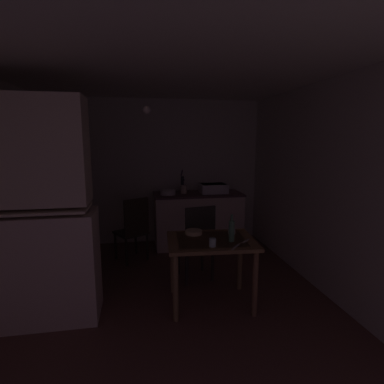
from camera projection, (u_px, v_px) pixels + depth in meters
The scene contains 20 objects.
ground_plane at pixel (169, 297), 3.46m from camera, with size 5.00×5.00×0.00m, color brown.
wall_back at pixel (156, 172), 5.24m from camera, with size 3.65×0.10×2.42m, color beige.
wall_right at pixel (323, 187), 3.57m from camera, with size 0.10×4.10×2.42m, color beige.
ceiling_slab at pixel (166, 67), 3.04m from camera, with size 3.65×4.10×0.10m, color white.
hutch_cabinet at pixel (39, 220), 2.89m from camera, with size 1.03×0.50×2.16m.
counter_cabinet at pixel (198, 219), 5.13m from camera, with size 1.45×0.64×0.88m.
sink_basin at pixel (213, 188), 5.09m from camera, with size 0.44×0.34×0.15m.
hand_pump at pixel (182, 183), 5.03m from camera, with size 0.05×0.27×0.39m.
mixing_bowl_counter at pixel (168, 192), 4.91m from camera, with size 0.24×0.24×0.07m, color white.
stoneware_crock at pixel (184, 189), 5.03m from camera, with size 0.10×0.10×0.14m, color beige.
dining_table at pixel (211, 250), 3.24m from camera, with size 0.96×0.75×0.73m.
chair_far_side at pixel (197, 242), 3.81m from camera, with size 0.46×0.46×0.97m.
chair_by_counter at pixel (133, 229), 4.41m from camera, with size 0.55×0.55×0.95m.
serving_bowl_wide at pixel (194, 232), 3.40m from camera, with size 0.19×0.19×0.04m, color beige.
teacup_mint at pixel (213, 242), 3.00m from camera, with size 0.07×0.07×0.08m, color #ADD1C1.
teacup_cream at pixel (232, 231), 3.40m from camera, with size 0.08×0.08×0.07m, color white.
glass_bottle at pixel (232, 230), 3.15m from camera, with size 0.06×0.06×0.28m.
table_knife at pixel (236, 247), 3.00m from camera, with size 0.20×0.02×0.01m, color silver.
teaspoon_near_bowl at pixel (246, 241), 3.17m from camera, with size 0.14×0.02×0.01m, color beige.
pendant_bulb at pixel (147, 110), 3.18m from camera, with size 0.08×0.08×0.08m, color #F9EFCC.
Camera 1 is at (-0.31, -3.20, 1.77)m, focal length 28.64 mm.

